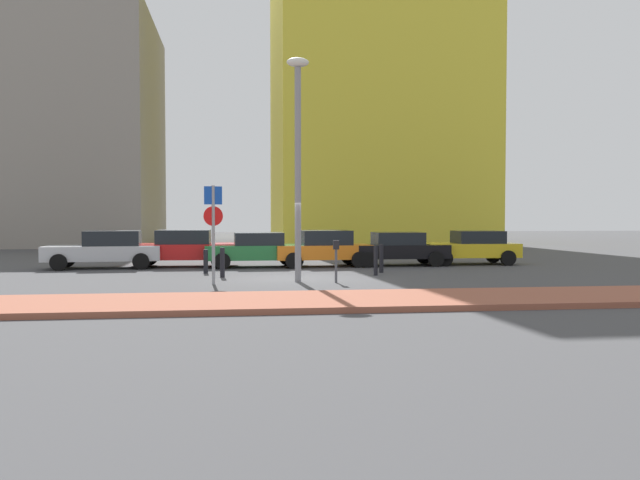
{
  "coord_description": "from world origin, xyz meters",
  "views": [
    {
      "loc": [
        -1.97,
        -21.79,
        2.12
      ],
      "look_at": [
        1.11,
        1.77,
        1.21
      ],
      "focal_mm": 37.02,
      "sensor_mm": 36.0,
      "label": 1
    }
  ],
  "objects_px": {
    "parked_car_green": "(258,249)",
    "traffic_bollard_mid": "(222,263)",
    "parked_car_black": "(397,248)",
    "parking_meter": "(336,255)",
    "traffic_bollard_far": "(206,261)",
    "parked_car_silver": "(106,249)",
    "parked_car_orange": "(323,248)",
    "street_lamp": "(298,151)",
    "traffic_bollard_near": "(381,258)",
    "parked_car_red": "(183,248)",
    "traffic_bollard_edge": "(376,260)",
    "parked_car_yellow": "(472,247)",
    "parking_sign_post": "(213,222)"
  },
  "relations": [
    {
      "from": "parked_car_green",
      "to": "traffic_bollard_mid",
      "type": "height_order",
      "value": "parked_car_green"
    },
    {
      "from": "parked_car_green",
      "to": "parked_car_black",
      "type": "relative_size",
      "value": 1.02
    },
    {
      "from": "parking_meter",
      "to": "traffic_bollard_far",
      "type": "height_order",
      "value": "parking_meter"
    },
    {
      "from": "parked_car_silver",
      "to": "parked_car_black",
      "type": "xyz_separation_m",
      "value": [
        11.79,
        -0.12,
        -0.04
      ]
    },
    {
      "from": "parked_car_orange",
      "to": "traffic_bollard_mid",
      "type": "height_order",
      "value": "parked_car_orange"
    },
    {
      "from": "street_lamp",
      "to": "traffic_bollard_near",
      "type": "height_order",
      "value": "street_lamp"
    },
    {
      "from": "parked_car_red",
      "to": "traffic_bollard_edge",
      "type": "height_order",
      "value": "parked_car_red"
    },
    {
      "from": "parked_car_black",
      "to": "street_lamp",
      "type": "height_order",
      "value": "street_lamp"
    },
    {
      "from": "parked_car_green",
      "to": "parked_car_orange",
      "type": "relative_size",
      "value": 1.06
    },
    {
      "from": "street_lamp",
      "to": "traffic_bollard_near",
      "type": "distance_m",
      "value": 5.68
    },
    {
      "from": "traffic_bollard_edge",
      "to": "parking_meter",
      "type": "bearing_deg",
      "value": -127.78
    },
    {
      "from": "parked_car_yellow",
      "to": "parked_car_green",
      "type": "bearing_deg",
      "value": -178.36
    },
    {
      "from": "parked_car_black",
      "to": "traffic_bollard_far",
      "type": "xyz_separation_m",
      "value": [
        -7.77,
        -2.67,
        -0.29
      ]
    },
    {
      "from": "traffic_bollard_near",
      "to": "parked_car_yellow",
      "type": "bearing_deg",
      "value": 36.46
    },
    {
      "from": "parked_car_green",
      "to": "parked_car_yellow",
      "type": "bearing_deg",
      "value": 1.64
    },
    {
      "from": "parked_car_red",
      "to": "traffic_bollard_mid",
      "type": "relative_size",
      "value": 4.3
    },
    {
      "from": "parked_car_black",
      "to": "traffic_bollard_edge",
      "type": "distance_m",
      "value": 4.66
    },
    {
      "from": "parked_car_red",
      "to": "traffic_bollard_mid",
      "type": "distance_m",
      "value": 5.2
    },
    {
      "from": "parked_car_red",
      "to": "parked_car_orange",
      "type": "distance_m",
      "value": 5.71
    },
    {
      "from": "parked_car_red",
      "to": "parked_car_black",
      "type": "relative_size",
      "value": 1.05
    },
    {
      "from": "parked_car_red",
      "to": "street_lamp",
      "type": "relative_size",
      "value": 0.62
    },
    {
      "from": "parking_meter",
      "to": "traffic_bollard_near",
      "type": "relative_size",
      "value": 1.26
    },
    {
      "from": "parked_car_orange",
      "to": "parked_car_yellow",
      "type": "relative_size",
      "value": 1.0
    },
    {
      "from": "parked_car_green",
      "to": "parking_sign_post",
      "type": "xyz_separation_m",
      "value": [
        -1.59,
        -6.5,
        1.17
      ]
    },
    {
      "from": "traffic_bollard_near",
      "to": "traffic_bollard_mid",
      "type": "height_order",
      "value": "traffic_bollard_near"
    },
    {
      "from": "parked_car_black",
      "to": "traffic_bollard_near",
      "type": "height_order",
      "value": "parked_car_black"
    },
    {
      "from": "traffic_bollard_mid",
      "to": "traffic_bollard_edge",
      "type": "relative_size",
      "value": 0.96
    },
    {
      "from": "parked_car_orange",
      "to": "street_lamp",
      "type": "distance_m",
      "value": 7.08
    },
    {
      "from": "traffic_bollard_mid",
      "to": "traffic_bollard_far",
      "type": "height_order",
      "value": "traffic_bollard_mid"
    },
    {
      "from": "parking_meter",
      "to": "street_lamp",
      "type": "xyz_separation_m",
      "value": [
        -1.15,
        0.46,
        3.28
      ]
    },
    {
      "from": "traffic_bollard_mid",
      "to": "traffic_bollard_far",
      "type": "distance_m",
      "value": 1.78
    },
    {
      "from": "traffic_bollard_near",
      "to": "traffic_bollard_edge",
      "type": "xyz_separation_m",
      "value": [
        -0.43,
        -1.03,
        0.0
      ]
    },
    {
      "from": "parked_car_silver",
      "to": "traffic_bollard_near",
      "type": "height_order",
      "value": "parked_car_silver"
    },
    {
      "from": "parked_car_black",
      "to": "traffic_bollard_mid",
      "type": "xyz_separation_m",
      "value": [
        -7.15,
        -4.33,
        -0.22
      ]
    },
    {
      "from": "traffic_bollard_far",
      "to": "traffic_bollard_mid",
      "type": "bearing_deg",
      "value": -69.37
    },
    {
      "from": "parked_car_orange",
      "to": "traffic_bollard_near",
      "type": "distance_m",
      "value": 3.62
    },
    {
      "from": "parked_car_red",
      "to": "parked_car_yellow",
      "type": "height_order",
      "value": "parked_car_red"
    },
    {
      "from": "parked_car_orange",
      "to": "parking_sign_post",
      "type": "relative_size",
      "value": 1.34
    },
    {
      "from": "parked_car_orange",
      "to": "traffic_bollard_far",
      "type": "distance_m",
      "value": 5.34
    },
    {
      "from": "parked_car_yellow",
      "to": "traffic_bollard_mid",
      "type": "distance_m",
      "value": 11.47
    },
    {
      "from": "parking_sign_post",
      "to": "parked_car_green",
      "type": "bearing_deg",
      "value": 76.27
    },
    {
      "from": "traffic_bollard_edge",
      "to": "street_lamp",
      "type": "bearing_deg",
      "value": -148.19
    },
    {
      "from": "parked_car_black",
      "to": "traffic_bollard_edge",
      "type": "bearing_deg",
      "value": -113.35
    },
    {
      "from": "traffic_bollard_edge",
      "to": "parked_car_green",
      "type": "bearing_deg",
      "value": 132.6
    },
    {
      "from": "traffic_bollard_near",
      "to": "traffic_bollard_far",
      "type": "distance_m",
      "value": 6.39
    },
    {
      "from": "parked_car_silver",
      "to": "traffic_bollard_near",
      "type": "bearing_deg",
      "value": -17.97
    },
    {
      "from": "parked_car_green",
      "to": "parking_meter",
      "type": "bearing_deg",
      "value": -71.52
    },
    {
      "from": "parked_car_yellow",
      "to": "parking_sign_post",
      "type": "bearing_deg",
      "value": -147.8
    },
    {
      "from": "parked_car_yellow",
      "to": "parking_sign_post",
      "type": "xyz_separation_m",
      "value": [
        -10.73,
        -6.76,
        1.15
      ]
    },
    {
      "from": "parked_car_green",
      "to": "parking_meter",
      "type": "relative_size",
      "value": 3.22
    }
  ]
}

